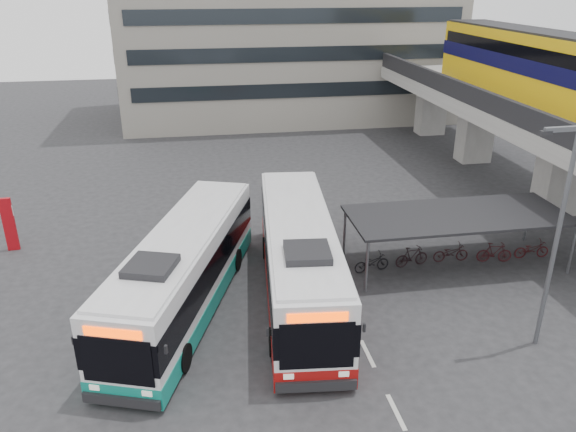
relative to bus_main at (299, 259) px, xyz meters
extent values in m
plane|color=#28282B|center=(-0.81, -1.41, -1.74)|extent=(120.00, 120.00, 0.00)
cube|color=gray|center=(16.19, 6.59, 0.56)|extent=(2.20, 1.60, 4.60)
cube|color=gray|center=(16.19, 16.59, 0.56)|extent=(2.20, 1.60, 4.60)
cube|color=gray|center=(16.19, 24.59, 0.56)|extent=(2.20, 1.60, 4.60)
cube|color=gray|center=(16.19, 10.59, 3.31)|extent=(8.00, 32.00, 0.90)
cube|color=black|center=(12.44, 10.59, 4.31)|extent=(0.35, 32.00, 1.10)
cube|color=yellow|center=(16.19, 10.15, 5.86)|extent=(2.90, 20.00, 3.90)
cube|color=#0A0935|center=(16.19, 10.15, 6.06)|extent=(2.98, 20.02, 0.90)
cube|color=black|center=(16.19, 10.15, 6.86)|extent=(2.96, 19.20, 0.70)
cube|color=black|center=(16.19, 10.15, 7.81)|extent=(2.70, 19.60, 0.25)
cylinder|color=#595B60|center=(2.89, 3.39, -0.54)|extent=(0.12, 0.12, 2.40)
cylinder|color=#595B60|center=(12.49, 3.39, -0.54)|extent=(0.12, 0.12, 2.40)
cylinder|color=#595B60|center=(2.89, -0.21, -0.54)|extent=(0.12, 0.12, 2.40)
cylinder|color=#595B60|center=(12.49, -0.21, -0.54)|extent=(0.12, 0.12, 2.40)
cube|color=black|center=(7.69, 1.59, 0.74)|extent=(10.00, 4.00, 0.12)
imported|color=black|center=(3.69, 1.59, -1.28)|extent=(1.71, 0.60, 0.90)
imported|color=black|center=(5.69, 1.59, -1.24)|extent=(1.66, 0.47, 1.00)
imported|color=black|center=(7.69, 1.59, -1.28)|extent=(1.71, 0.60, 0.90)
imported|color=black|center=(9.69, 1.59, -1.24)|extent=(1.66, 0.47, 1.00)
imported|color=#350C0F|center=(11.69, 1.59, -1.28)|extent=(1.71, 0.60, 0.90)
cube|color=beige|center=(1.69, -7.41, -1.73)|extent=(0.15, 1.60, 0.01)
cube|color=beige|center=(1.69, -4.41, -1.73)|extent=(0.15, 1.60, 0.01)
cube|color=beige|center=(1.69, -1.41, -1.73)|extent=(0.15, 1.60, 0.01)
cube|color=white|center=(0.00, 0.02, 0.18)|extent=(3.92, 12.80, 2.89)
cube|color=maroon|center=(0.00, 0.02, -1.16)|extent=(3.96, 12.85, 0.79)
cube|color=black|center=(0.00, 0.02, 0.31)|extent=(3.98, 12.83, 1.21)
cube|color=#FF3E00|center=(-0.63, -6.25, 1.26)|extent=(1.87, 0.27, 0.31)
cube|color=black|center=(-0.31, -3.12, 1.86)|extent=(1.77, 1.83, 0.29)
cylinder|color=black|center=(-1.65, -3.87, -1.21)|extent=(0.42, 1.08, 1.05)
cylinder|color=black|center=(1.61, 3.40, -1.21)|extent=(0.42, 1.08, 1.05)
cube|color=white|center=(-4.70, -0.13, 0.12)|extent=(6.44, 12.40, 2.80)
cube|color=#0E7F6D|center=(-4.70, -0.13, -1.17)|extent=(6.49, 12.45, 0.76)
cube|color=black|center=(-4.70, -0.13, 0.25)|extent=(6.50, 12.44, 1.17)
cube|color=#FF3E00|center=(-6.69, -5.90, 1.17)|extent=(1.75, 0.67, 0.31)
cube|color=black|center=(-5.69, -3.02, 1.75)|extent=(2.00, 2.05, 0.29)
cylinder|color=black|center=(-7.12, -3.43, -1.23)|extent=(0.62, 1.06, 1.02)
cylinder|color=black|center=(-2.43, 2.71, -1.23)|extent=(0.62, 1.06, 1.02)
imported|color=black|center=(-0.91, 0.98, -0.79)|extent=(0.48, 0.71, 1.90)
cylinder|color=#595B60|center=(8.02, -4.84, 2.38)|extent=(0.16, 0.16, 8.22)
cube|color=#595B60|center=(7.40, -4.87, 6.39)|extent=(1.24, 0.20, 0.15)
cube|color=black|center=(6.83, -4.89, 6.30)|extent=(0.37, 0.20, 0.12)
cube|color=#AB0A12|center=(-13.16, 6.67, -0.37)|extent=(0.55, 0.18, 2.74)
cube|color=white|center=(-13.16, 6.67, 0.34)|extent=(0.59, 0.06, 0.55)
camera|label=1|loc=(-3.95, -20.32, 10.74)|focal=35.00mm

